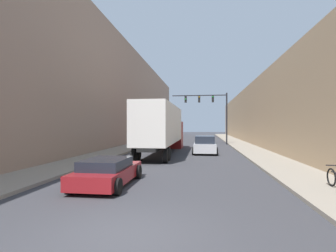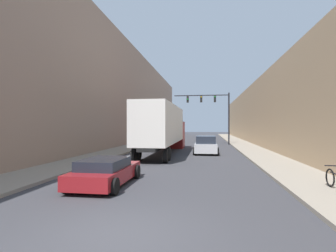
% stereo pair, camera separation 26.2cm
% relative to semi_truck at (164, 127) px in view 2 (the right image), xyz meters
% --- Properties ---
extents(ground_plane, '(200.00, 200.00, 0.00)m').
position_rel_semi_truck_xyz_m(ground_plane, '(1.85, -17.82, -2.41)').
color(ground_plane, '#38383D').
extents(sidewalk_right, '(2.97, 80.00, 0.15)m').
position_rel_semi_truck_xyz_m(sidewalk_right, '(8.45, 12.18, -2.33)').
color(sidewalk_right, gray).
rests_on(sidewalk_right, ground).
extents(sidewalk_left, '(2.97, 80.00, 0.15)m').
position_rel_semi_truck_xyz_m(sidewalk_left, '(-4.75, 12.18, -2.33)').
color(sidewalk_left, gray).
rests_on(sidewalk_left, ground).
extents(building_right, '(6.00, 80.00, 8.25)m').
position_rel_semi_truck_xyz_m(building_right, '(12.93, 12.18, 1.72)').
color(building_right, tan).
rests_on(building_right, ground).
extents(building_left, '(6.00, 80.00, 13.69)m').
position_rel_semi_truck_xyz_m(building_left, '(-9.23, 12.18, 4.44)').
color(building_left, '#997A66').
rests_on(building_left, ground).
extents(semi_truck, '(2.54, 14.73, 4.28)m').
position_rel_semi_truck_xyz_m(semi_truck, '(0.00, 0.00, 0.00)').
color(semi_truck, silver).
rests_on(semi_truck, ground).
extents(sedan_car, '(2.12, 4.38, 1.15)m').
position_rel_semi_truck_xyz_m(sedan_car, '(-0.42, -12.91, -1.84)').
color(sedan_car, maroon).
rests_on(sedan_car, ground).
extents(suv_car, '(2.19, 4.95, 1.61)m').
position_rel_semi_truck_xyz_m(suv_car, '(3.79, 0.81, -1.65)').
color(suv_car, '#B7B7BC').
rests_on(suv_car, ground).
extents(traffic_signal_gantry, '(7.52, 0.35, 7.00)m').
position_rel_semi_truck_xyz_m(traffic_signal_gantry, '(4.83, 12.48, 2.62)').
color(traffic_signal_gantry, black).
rests_on(traffic_signal_gantry, ground).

